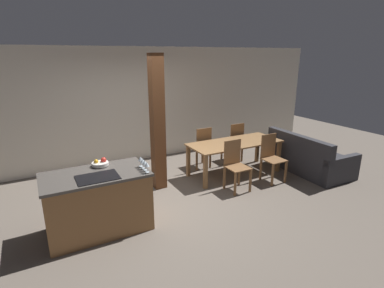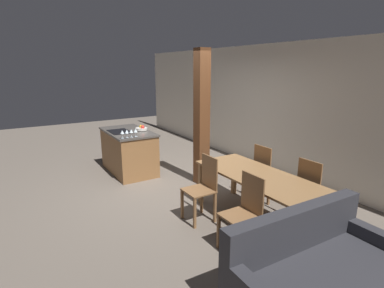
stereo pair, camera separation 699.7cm
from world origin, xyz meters
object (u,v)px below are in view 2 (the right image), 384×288
wine_glass_middle (127,132)px  wine_glass_far (131,131)px  fruit_bowl (142,129)px  dining_chair_far_left (266,171)px  wine_glass_end (136,131)px  dining_chair_far_right (313,190)px  couch (323,281)px  wine_glass_near (122,132)px  dining_table (258,180)px  kitchen_island (129,151)px  dining_chair_near_left (203,187)px  timber_post (202,119)px  dining_chair_near_right (244,212)px

wine_glass_middle → wine_glass_far: bearing=90.0°
fruit_bowl → dining_chair_far_left: fruit_bowl is taller
wine_glass_end → dining_chair_far_right: (2.87, 1.54, -0.52)m
dining_chair_far_right → couch: 1.72m
wine_glass_near → dining_table: wine_glass_near is taller
kitchen_island → wine_glass_middle: 0.91m
fruit_bowl → dining_chair_near_left: bearing=-1.8°
kitchen_island → wine_glass_far: wine_glass_far is taller
fruit_bowl → wine_glass_end: 0.63m
wine_glass_middle → dining_table: 2.67m
kitchen_island → dining_chair_far_left: 3.00m
kitchen_island → wine_glass_near: (0.66, -0.34, 0.58)m
wine_glass_far → dining_chair_far_right: bearing=29.7°
timber_post → dining_chair_near_left: bearing=-32.5°
wine_glass_end → wine_glass_middle: bearing=-90.0°
wine_glass_far → dining_chair_near_right: bearing=6.8°
kitchen_island → wine_glass_near: 0.94m
wine_glass_near → wine_glass_far: (0.00, 0.18, 0.00)m
fruit_bowl → couch: 4.55m
kitchen_island → fruit_bowl: bearing=62.5°
dining_chair_far_right → couch: size_ratio=0.54×
dining_chair_near_left → dining_chair_near_right: size_ratio=1.00×
wine_glass_near → timber_post: 1.51m
fruit_bowl → wine_glass_far: size_ratio=1.59×
wine_glass_middle → dining_chair_near_left: wine_glass_middle is taller
fruit_bowl → wine_glass_far: 0.68m
dining_table → timber_post: size_ratio=0.79×
fruit_bowl → timber_post: (1.23, 0.72, 0.33)m
couch → dining_chair_far_left: bearing=59.2°
dining_chair_near_left → timber_post: bearing=147.5°
wine_glass_end → dining_chair_near_right: wine_glass_end is taller
kitchen_island → dining_chair_far_right: size_ratio=1.53×
wine_glass_near → couch: wine_glass_near is taller
dining_chair_near_left → dining_chair_far_right: 1.58m
wine_glass_far → couch: size_ratio=0.09×
wine_glass_near → wine_glass_middle: size_ratio=1.00×
couch → timber_post: (-3.27, 0.80, 1.00)m
dining_chair_near_left → wine_glass_middle: bearing=-167.6°
fruit_bowl → dining_table: 3.01m
couch → dining_chair_near_right: bearing=91.6°
dining_chair_far_left → timber_post: timber_post is taller
dining_chair_far_left → timber_post: (-1.25, -0.49, 0.77)m
dining_table → dining_chair_near_left: bearing=-125.2°
wine_glass_end → dining_table: bearing=20.4°
wine_glass_end → timber_post: (0.71, 1.05, 0.25)m
wine_glass_end → dining_table: 2.61m
dining_chair_near_left → dining_chair_far_right: bearing=54.8°
kitchen_island → dining_chair_far_left: dining_chair_far_left is taller
dining_chair_near_left → timber_post: timber_post is taller
kitchen_island → wine_glass_far: size_ratio=9.44×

